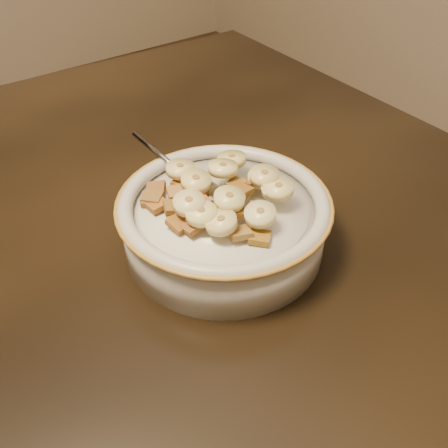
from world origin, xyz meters
TOP-DOWN VIEW (x-y plane):
  - cereal_bowl at (0.28, -0.13)m, footprint 0.21×0.21m
  - milk at (0.28, -0.13)m, footprint 0.18×0.18m
  - spoon at (0.27, -0.09)m, footprint 0.04×0.06m
  - cereal_square_0 at (0.29, -0.14)m, footprint 0.02×0.02m
  - cereal_square_1 at (0.29, -0.17)m, footprint 0.03×0.03m
  - cereal_square_2 at (0.23, -0.11)m, footprint 0.03×0.03m
  - cereal_square_3 at (0.23, -0.14)m, footprint 0.02×0.02m
  - cereal_square_4 at (0.26, -0.18)m, footprint 0.03×0.03m
  - cereal_square_5 at (0.22, -0.13)m, footprint 0.02×0.02m
  - cereal_square_6 at (0.30, -0.12)m, footprint 0.03×0.03m
  - cereal_square_7 at (0.27, -0.09)m, footprint 0.03×0.03m
  - cereal_square_8 at (0.27, -0.16)m, footprint 0.03×0.03m
  - cereal_square_9 at (0.22, -0.08)m, footprint 0.03×0.03m
  - cereal_square_10 at (0.29, -0.14)m, footprint 0.02×0.02m
  - cereal_square_11 at (0.34, -0.13)m, footprint 0.02×0.02m
  - cereal_square_12 at (0.31, -0.13)m, footprint 0.02×0.02m
  - cereal_square_13 at (0.27, -0.10)m, footprint 0.03×0.03m
  - cereal_square_14 at (0.23, -0.12)m, footprint 0.03×0.03m
  - cereal_square_15 at (0.22, -0.08)m, footprint 0.03×0.03m
  - cereal_square_16 at (0.24, -0.09)m, footprint 0.03×0.03m
  - cereal_square_17 at (0.26, -0.08)m, footprint 0.03×0.03m
  - cereal_square_18 at (0.23, -0.06)m, footprint 0.03×0.03m
  - cereal_square_19 at (0.22, -0.09)m, footprint 0.02×0.02m
  - cereal_square_20 at (0.27, -0.19)m, footprint 0.03×0.03m
  - cereal_square_21 at (0.25, -0.12)m, footprint 0.02×0.02m
  - banana_slice_0 at (0.28, -0.18)m, footprint 0.04×0.04m
  - banana_slice_1 at (0.32, -0.16)m, footprint 0.04×0.04m
  - banana_slice_2 at (0.32, -0.09)m, footprint 0.04×0.04m
  - banana_slice_3 at (0.27, -0.15)m, footprint 0.04×0.04m
  - banana_slice_4 at (0.29, -0.10)m, footprint 0.04×0.04m
  - banana_slice_5 at (0.32, -0.14)m, footprint 0.04×0.04m
  - banana_slice_6 at (0.24, -0.14)m, footprint 0.04×0.04m
  - banana_slice_7 at (0.23, -0.13)m, footprint 0.04×0.04m
  - banana_slice_8 at (0.26, -0.07)m, footprint 0.03×0.03m
  - banana_slice_9 at (0.25, -0.17)m, footprint 0.04×0.04m
  - banana_slice_10 at (0.26, -0.11)m, footprint 0.03×0.03m
  - banana_slice_11 at (0.32, -0.16)m, footprint 0.03×0.03m
  - banana_slice_12 at (0.32, -0.13)m, footprint 0.04×0.04m

SIDE VIEW (x-z plane):
  - cereal_bowl at x=0.28m, z-range 0.75..0.80m
  - milk at x=0.28m, z-range 0.80..0.80m
  - spoon at x=0.27m, z-range 0.80..0.81m
  - cereal_square_11 at x=0.34m, z-range 0.80..0.81m
  - cereal_square_20 at x=0.27m, z-range 0.80..0.81m
  - cereal_square_9 at x=0.22m, z-range 0.80..0.81m
  - cereal_square_18 at x=0.23m, z-range 0.80..0.81m
  - cereal_square_19 at x=0.22m, z-range 0.80..0.81m
  - cereal_square_14 at x=0.23m, z-range 0.80..0.81m
  - cereal_square_15 at x=0.22m, z-range 0.81..0.81m
  - cereal_square_5 at x=0.22m, z-range 0.81..0.82m
  - cereal_square_4 at x=0.26m, z-range 0.81..0.82m
  - cereal_square_3 at x=0.23m, z-range 0.81..0.82m
  - cereal_square_17 at x=0.26m, z-range 0.81..0.82m
  - cereal_square_2 at x=0.23m, z-range 0.81..0.82m
  - cereal_square_7 at x=0.27m, z-range 0.81..0.82m
  - cereal_square_16 at x=0.24m, z-range 0.81..0.82m
  - cereal_square_1 at x=0.29m, z-range 0.81..0.82m
  - cereal_square_12 at x=0.31m, z-range 0.81..0.82m
  - cereal_square_13 at x=0.27m, z-range 0.81..0.82m
  - cereal_square_8 at x=0.27m, z-range 0.81..0.82m
  - cereal_square_6 at x=0.30m, z-range 0.82..0.82m
  - cereal_square_21 at x=0.25m, z-range 0.82..0.83m
  - banana_slice_0 at x=0.28m, z-range 0.81..0.83m
  - cereal_square_10 at x=0.29m, z-range 0.82..0.83m
  - cereal_square_0 at x=0.29m, z-range 0.82..0.83m
  - banana_slice_9 at x=0.25m, z-range 0.81..0.83m
  - banana_slice_12 at x=0.32m, z-range 0.82..0.83m
  - banana_slice_1 at x=0.32m, z-range 0.82..0.83m
  - banana_slice_6 at x=0.24m, z-range 0.82..0.83m
  - banana_slice_8 at x=0.26m, z-range 0.82..0.83m
  - banana_slice_11 at x=0.32m, z-range 0.82..0.83m
  - banana_slice_2 at x=0.32m, z-range 0.82..0.83m
  - banana_slice_7 at x=0.23m, z-range 0.82..0.83m
  - banana_slice_5 at x=0.32m, z-range 0.82..0.84m
  - banana_slice_3 at x=0.27m, z-range 0.82..0.84m
  - banana_slice_4 at x=0.29m, z-range 0.83..0.84m
  - banana_slice_10 at x=0.26m, z-range 0.82..0.84m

